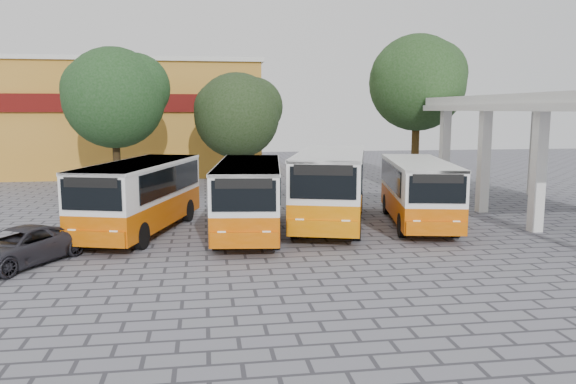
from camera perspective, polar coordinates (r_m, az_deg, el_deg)
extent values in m
plane|color=slate|center=(19.46, 6.69, -5.86)|extent=(90.00, 90.00, 0.00)
cube|color=silver|center=(31.52, 15.63, 3.95)|extent=(0.45, 0.45, 5.00)
cube|color=silver|center=(34.02, 23.82, 3.85)|extent=(0.45, 0.45, 5.00)
cube|color=silver|center=(27.07, 26.74, 8.41)|extent=(6.60, 15.60, 0.40)
cube|color=silver|center=(27.07, 26.69, 7.67)|extent=(6.80, 15.80, 0.30)
cube|color=#B97D26|center=(44.61, -16.35, 7.06)|extent=(20.00, 10.00, 8.00)
cube|color=#590C0A|center=(39.55, -17.42, 8.63)|extent=(20.00, 0.20, 1.20)
cube|color=silver|center=(44.73, -16.57, 12.38)|extent=(20.40, 10.40, 0.30)
cube|color=#C55300|center=(22.49, -14.68, -1.90)|extent=(4.41, 7.96, 1.00)
cube|color=white|center=(22.31, -14.80, 1.14)|extent=(4.41, 7.96, 1.40)
cube|color=white|center=(22.24, -14.86, 2.78)|extent=(4.45, 7.97, 0.11)
cube|color=black|center=(22.47, -17.75, 1.10)|extent=(1.88, 6.03, 1.00)
cube|color=black|center=(22.21, -11.81, 1.25)|extent=(1.88, 6.03, 1.00)
cube|color=black|center=(18.54, -16.07, -0.29)|extent=(1.97, 0.64, 1.00)
cube|color=black|center=(18.49, -16.12, 0.93)|extent=(1.75, 0.58, 0.32)
cylinder|color=black|center=(20.30, -18.28, -4.25)|extent=(0.27, 0.95, 0.95)
cylinder|color=black|center=(20.05, -12.46, -4.18)|extent=(0.27, 0.95, 0.95)
cylinder|color=black|center=(25.11, -16.39, -1.80)|extent=(0.27, 0.95, 0.95)
cylinder|color=black|center=(24.90, -11.69, -1.72)|extent=(0.27, 0.95, 0.95)
cube|color=#C75300|center=(21.68, -3.96, -2.03)|extent=(3.18, 7.81, 1.00)
cube|color=white|center=(21.49, -3.99, 1.11)|extent=(3.18, 7.81, 1.40)
cube|color=white|center=(21.42, -4.01, 2.81)|extent=(3.23, 7.82, 0.11)
cube|color=black|center=(21.43, -7.08, 1.08)|extent=(0.81, 6.22, 1.00)
cube|color=black|center=(21.61, -0.93, 1.21)|extent=(0.81, 6.22, 1.00)
cube|color=black|center=(17.72, -3.02, -0.39)|extent=(2.03, 0.30, 1.00)
cube|color=black|center=(17.67, -3.02, 0.89)|extent=(1.80, 0.28, 0.32)
cylinder|color=black|center=(19.28, -6.41, -4.54)|extent=(0.27, 0.95, 0.95)
cylinder|color=black|center=(19.46, -0.35, -4.37)|extent=(0.27, 0.95, 0.95)
cylinder|color=black|center=(24.12, -6.85, -1.93)|extent=(0.27, 0.95, 0.95)
cylinder|color=black|center=(24.26, -2.00, -1.82)|extent=(0.27, 0.95, 0.95)
cube|color=#D67000|center=(23.42, 4.37, -1.01)|extent=(4.83, 8.81, 1.11)
cube|color=white|center=(23.24, 4.41, 2.22)|extent=(4.83, 8.81, 1.55)
cube|color=white|center=(23.17, 4.43, 3.97)|extent=(4.88, 8.82, 0.13)
cube|color=black|center=(22.98, 1.28, 2.22)|extent=(2.03, 6.69, 1.11)
cube|color=black|center=(23.56, 7.46, 2.30)|extent=(2.03, 6.69, 1.11)
cube|color=black|center=(19.16, 7.23, 0.91)|extent=(2.19, 0.69, 1.11)
cube|color=black|center=(19.10, 7.25, 2.23)|extent=(1.94, 0.63, 0.36)
cylinder|color=black|center=(20.62, 2.96, -3.50)|extent=(0.30, 1.05, 1.05)
cylinder|color=black|center=(21.19, 9.02, -3.27)|extent=(0.30, 1.05, 1.05)
cylinder|color=black|center=(25.93, 0.56, -1.03)|extent=(0.30, 1.05, 1.05)
cylinder|color=black|center=(26.38, 5.45, -0.91)|extent=(0.30, 1.05, 1.05)
cube|color=#CA5400|center=(23.96, 13.05, -1.29)|extent=(3.63, 7.64, 0.96)
cube|color=white|center=(23.80, 13.14, 1.46)|extent=(3.63, 7.64, 1.35)
cube|color=white|center=(23.73, 13.19, 2.94)|extent=(3.67, 7.65, 0.11)
cube|color=black|center=(23.41, 10.59, 1.46)|extent=(1.26, 5.95, 0.96)
cube|color=black|center=(24.23, 15.61, 1.52)|extent=(1.26, 5.95, 0.96)
cube|color=black|center=(20.44, 16.94, 0.24)|extent=(1.95, 0.44, 0.96)
cube|color=black|center=(20.39, 16.99, 1.31)|extent=(1.72, 0.41, 0.31)
cylinder|color=black|center=(21.49, 12.88, -3.40)|extent=(0.26, 0.92, 0.92)
cylinder|color=black|center=(22.28, 17.65, -3.17)|extent=(0.26, 0.92, 0.92)
cylinder|color=black|center=(25.91, 9.05, -1.29)|extent=(0.26, 0.92, 0.92)
cylinder|color=black|center=(26.57, 13.14, -1.17)|extent=(0.26, 0.92, 0.92)
cylinder|color=#312311|center=(33.22, -17.00, 3.14)|extent=(0.42, 0.42, 3.89)
sphere|color=#173915|center=(33.10, -17.26, 9.12)|extent=(5.61, 5.61, 5.61)
sphere|color=#173915|center=(33.27, -15.28, 10.16)|extent=(3.93, 3.93, 3.93)
sphere|color=#173915|center=(33.08, -19.04, 9.77)|extent=(3.64, 3.64, 3.64)
cylinder|color=#413016|center=(34.62, -5.14, 3.15)|extent=(0.39, 0.39, 3.26)
sphere|color=black|center=(34.48, -5.20, 7.75)|extent=(5.18, 5.18, 5.18)
sphere|color=black|center=(34.85, -3.52, 8.62)|extent=(3.63, 3.63, 3.63)
sphere|color=black|center=(34.24, -6.72, 8.37)|extent=(3.37, 3.37, 3.37)
cylinder|color=#4A3515|center=(35.29, 12.78, 4.05)|extent=(0.47, 0.47, 4.45)
sphere|color=#1A3713|center=(35.23, 13.00, 10.77)|extent=(5.78, 5.78, 5.78)
sphere|color=#1A3713|center=(35.98, 14.60, 11.58)|extent=(4.04, 4.04, 4.04)
sphere|color=#1A3713|center=(34.72, 11.56, 11.57)|extent=(3.75, 3.75, 3.75)
imported|color=#25242B|center=(19.24, -25.70, -5.05)|extent=(3.77, 4.53, 1.15)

